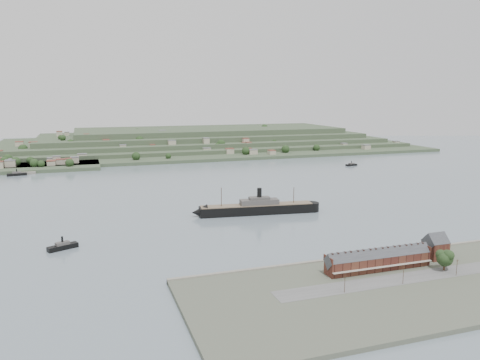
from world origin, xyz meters
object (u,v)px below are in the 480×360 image
object	(u,v)px
terrace_row	(378,260)
tugboat	(63,246)
gabled_building	(435,247)
fig_tree	(446,258)
steamship	(254,208)

from	to	relation	value
terrace_row	tugboat	size ratio (longest dim) A/B	3.25
gabled_building	terrace_row	bearing A→B (deg)	-173.88
gabled_building	fig_tree	size ratio (longest dim) A/B	1.31
gabled_building	steamship	xyz separation A→B (m)	(-54.66, 123.77, -3.95)
terrace_row	gabled_building	distance (m)	37.74
gabled_building	fig_tree	xyz separation A→B (m)	(-7.65, -15.85, 0.36)
steamship	terrace_row	bearing A→B (deg)	-82.35
steamship	tugboat	bearing A→B (deg)	-162.75
steamship	fig_tree	bearing A→B (deg)	-71.39
terrace_row	fig_tree	bearing A→B (deg)	-21.61
steamship	fig_tree	size ratio (longest dim) A/B	8.91
terrace_row	fig_tree	size ratio (longest dim) A/B	5.18
terrace_row	steamship	bearing A→B (deg)	97.65
steamship	tugboat	size ratio (longest dim) A/B	5.58
terrace_row	tugboat	world-z (taller)	terrace_row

